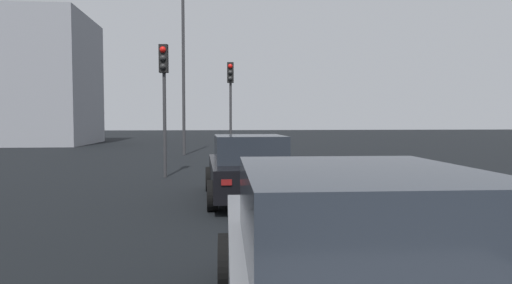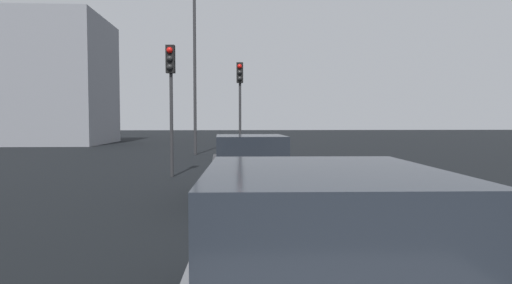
{
  "view_description": "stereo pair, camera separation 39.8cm",
  "coord_description": "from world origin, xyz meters",
  "px_view_note": "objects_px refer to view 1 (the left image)",
  "views": [
    {
      "loc": [
        -0.54,
        0.91,
        1.87
      ],
      "look_at": [
        8.82,
        -0.01,
        1.4
      ],
      "focal_mm": 30.32,
      "sensor_mm": 36.0,
      "label": 1
    },
    {
      "loc": [
        -0.57,
        0.51,
        1.87
      ],
      "look_at": [
        8.82,
        -0.01,
        1.4
      ],
      "focal_mm": 30.32,
      "sensor_mm": 36.0,
      "label": 2
    }
  ],
  "objects_px": {
    "car_black_lead": "(249,168)",
    "car_grey_second": "(351,268)",
    "street_lamp_kerbside": "(183,58)",
    "traffic_light_near_right": "(230,91)",
    "traffic_light_near_left": "(164,83)"
  },
  "relations": [
    {
      "from": "car_grey_second",
      "to": "traffic_light_near_left",
      "type": "height_order",
      "value": "traffic_light_near_left"
    },
    {
      "from": "car_black_lead",
      "to": "traffic_light_near_left",
      "type": "distance_m",
      "value": 5.31
    },
    {
      "from": "car_black_lead",
      "to": "traffic_light_near_right",
      "type": "relative_size",
      "value": 0.95
    },
    {
      "from": "traffic_light_near_left",
      "to": "street_lamp_kerbside",
      "type": "relative_size",
      "value": 0.48
    },
    {
      "from": "car_black_lead",
      "to": "traffic_light_near_left",
      "type": "relative_size",
      "value": 0.97
    },
    {
      "from": "car_grey_second",
      "to": "street_lamp_kerbside",
      "type": "bearing_deg",
      "value": 9.03
    },
    {
      "from": "car_black_lead",
      "to": "traffic_light_near_right",
      "type": "height_order",
      "value": "traffic_light_near_right"
    },
    {
      "from": "car_grey_second",
      "to": "traffic_light_near_right",
      "type": "bearing_deg",
      "value": 2.65
    },
    {
      "from": "car_grey_second",
      "to": "traffic_light_near_left",
      "type": "distance_m",
      "value": 11.61
    },
    {
      "from": "traffic_light_near_left",
      "to": "car_grey_second",
      "type": "bearing_deg",
      "value": 18.48
    },
    {
      "from": "street_lamp_kerbside",
      "to": "car_black_lead",
      "type": "bearing_deg",
      "value": -169.76
    },
    {
      "from": "traffic_light_near_left",
      "to": "street_lamp_kerbside",
      "type": "height_order",
      "value": "street_lamp_kerbside"
    },
    {
      "from": "car_black_lead",
      "to": "car_grey_second",
      "type": "distance_m",
      "value": 6.96
    },
    {
      "from": "traffic_light_near_right",
      "to": "street_lamp_kerbside",
      "type": "distance_m",
      "value": 5.1
    },
    {
      "from": "traffic_light_near_right",
      "to": "street_lamp_kerbside",
      "type": "xyz_separation_m",
      "value": [
        4.06,
        2.33,
        2.01
      ]
    }
  ]
}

